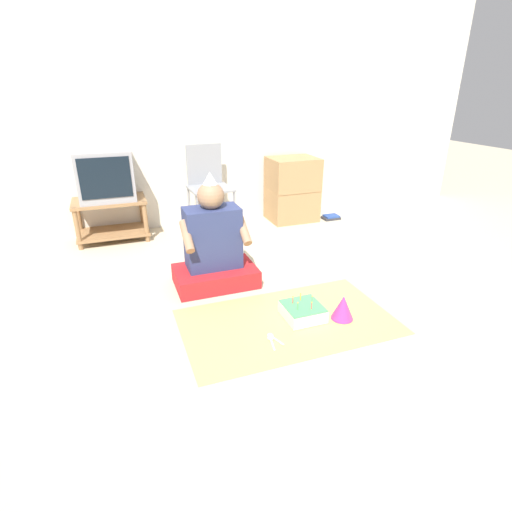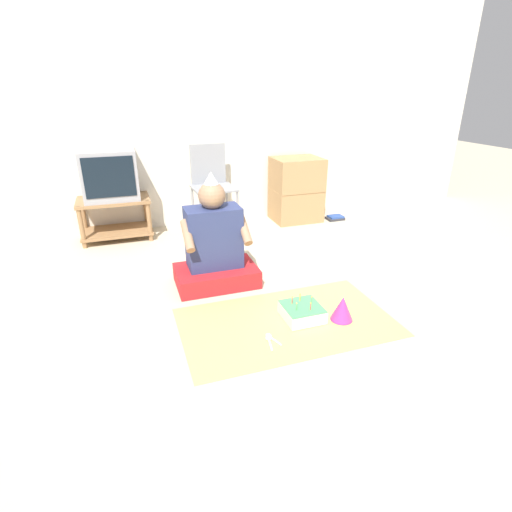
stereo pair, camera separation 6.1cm
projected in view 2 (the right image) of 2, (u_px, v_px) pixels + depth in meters
ground_plane at (306, 314)px, 2.74m from camera, size 16.00×16.00×0.00m
wall_back at (221, 102)px, 4.15m from camera, size 6.40×0.06×2.55m
tv_stand at (115, 215)px, 3.99m from camera, size 0.69×0.43×0.41m
tv at (109, 175)px, 3.83m from camera, size 0.51×0.41×0.47m
folding_chair at (212, 182)px, 4.10m from camera, size 0.43×0.41×0.89m
cardboard_box_stack at (296, 190)px, 4.50m from camera, size 0.53×0.43×0.71m
book_pile at (335, 218)px, 4.63m from camera, size 0.20×0.14×0.05m
person_seated at (215, 248)px, 3.06m from camera, size 0.62×0.40×0.88m
party_cloth at (287, 322)px, 2.64m from camera, size 1.39×0.82×0.01m
birthday_cake at (302, 312)px, 2.66m from camera, size 0.25×0.25×0.15m
party_hat_blue at (342, 308)px, 2.63m from camera, size 0.15×0.15×0.17m
plastic_spoon_near at (270, 337)px, 2.47m from camera, size 0.06×0.14×0.01m
plastic_spoon_far at (269, 340)px, 2.44m from camera, size 0.05×0.14×0.01m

